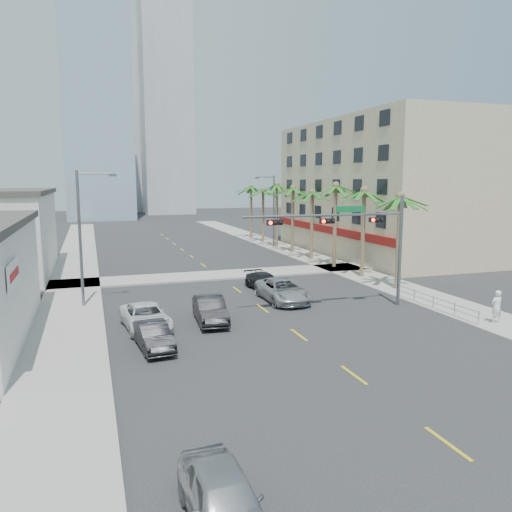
{
  "coord_description": "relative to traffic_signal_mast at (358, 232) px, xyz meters",
  "views": [
    {
      "loc": [
        -10.53,
        -20.18,
        8.32
      ],
      "look_at": [
        -0.41,
        10.16,
        3.5
      ],
      "focal_mm": 35.0,
      "sensor_mm": 36.0,
      "label": 1
    }
  ],
  "objects": [
    {
      "name": "ground",
      "position": [
        -5.78,
        -7.95,
        -5.06
      ],
      "size": [
        260.0,
        260.0,
        0.0
      ],
      "primitive_type": "plane",
      "color": "#262628",
      "rests_on": "ground"
    },
    {
      "name": "sidewalk_right",
      "position": [
        6.22,
        12.05,
        -4.99
      ],
      "size": [
        4.0,
        120.0,
        0.15
      ],
      "primitive_type": "cube",
      "color": "gray",
      "rests_on": "ground"
    },
    {
      "name": "sidewalk_left",
      "position": [
        -17.78,
        12.05,
        -4.99
      ],
      "size": [
        4.0,
        120.0,
        0.15
      ],
      "primitive_type": "cube",
      "color": "gray",
      "rests_on": "ground"
    },
    {
      "name": "sidewalk_cross",
      "position": [
        -5.78,
        14.05,
        -4.99
      ],
      "size": [
        80.0,
        4.0,
        0.15
      ],
      "primitive_type": "cube",
      "color": "gray",
      "rests_on": "ground"
    },
    {
      "name": "building_right",
      "position": [
        16.21,
        22.05,
        2.43
      ],
      "size": [
        15.25,
        28.0,
        15.0
      ],
      "color": "tan",
      "rests_on": "ground"
    },
    {
      "name": "tower_far_left",
      "position": [
        -13.78,
        87.05,
        18.94
      ],
      "size": [
        14.0,
        14.0,
        48.0
      ],
      "primitive_type": "cube",
      "color": "#99B2C6",
      "rests_on": "ground"
    },
    {
      "name": "tower_far_right",
      "position": [
        3.22,
        102.05,
        24.94
      ],
      "size": [
        12.0,
        12.0,
        60.0
      ],
      "primitive_type": "cube",
      "color": "#ADADB2",
      "rests_on": "ground"
    },
    {
      "name": "tower_far_center",
      "position": [
        -8.78,
        117.05,
        15.94
      ],
      "size": [
        16.0,
        16.0,
        42.0
      ],
      "primitive_type": "cube",
      "color": "#ADADB2",
      "rests_on": "ground"
    },
    {
      "name": "traffic_signal_mast",
      "position": [
        0.0,
        0.0,
        0.0
      ],
      "size": [
        11.12,
        0.54,
        7.2
      ],
      "color": "slate",
      "rests_on": "ground"
    },
    {
      "name": "palm_tree_0",
      "position": [
        5.82,
        4.05,
        2.02
      ],
      "size": [
        4.8,
        4.8,
        7.8
      ],
      "color": "brown",
      "rests_on": "ground"
    },
    {
      "name": "palm_tree_1",
      "position": [
        5.82,
        9.25,
        2.37
      ],
      "size": [
        4.8,
        4.8,
        8.16
      ],
      "color": "brown",
      "rests_on": "ground"
    },
    {
      "name": "palm_tree_2",
      "position": [
        5.82,
        14.45,
        2.72
      ],
      "size": [
        4.8,
        4.8,
        8.52
      ],
      "color": "brown",
      "rests_on": "ground"
    },
    {
      "name": "palm_tree_3",
      "position": [
        5.82,
        19.65,
        2.02
      ],
      "size": [
        4.8,
        4.8,
        7.8
      ],
      "color": "brown",
      "rests_on": "ground"
    },
    {
      "name": "palm_tree_4",
      "position": [
        5.82,
        24.85,
        2.37
      ],
      "size": [
        4.8,
        4.8,
        8.16
      ],
      "color": "brown",
      "rests_on": "ground"
    },
    {
      "name": "palm_tree_5",
      "position": [
        5.82,
        30.05,
        2.72
      ],
      "size": [
        4.8,
        4.8,
        8.52
      ],
      "color": "brown",
      "rests_on": "ground"
    },
    {
      "name": "palm_tree_6",
      "position": [
        5.82,
        35.25,
        2.02
      ],
      "size": [
        4.8,
        4.8,
        7.8
      ],
      "color": "brown",
      "rests_on": "ground"
    },
    {
      "name": "palm_tree_7",
      "position": [
        5.82,
        40.45,
        2.37
      ],
      "size": [
        4.8,
        4.8,
        8.16
      ],
      "color": "brown",
      "rests_on": "ground"
    },
    {
      "name": "streetlight_left",
      "position": [
        -16.78,
        6.05,
        -0.0
      ],
      "size": [
        2.55,
        0.25,
        9.0
      ],
      "color": "slate",
      "rests_on": "ground"
    },
    {
      "name": "streetlight_right",
      "position": [
        5.21,
        30.05,
        -0.0
      ],
      "size": [
        2.55,
        0.25,
        9.0
      ],
      "color": "slate",
      "rests_on": "ground"
    },
    {
      "name": "guardrail",
      "position": [
        4.52,
        -1.95,
        -4.39
      ],
      "size": [
        0.08,
        8.08,
        1.0
      ],
      "color": "silver",
      "rests_on": "ground"
    },
    {
      "name": "car_parked_near",
      "position": [
        -13.58,
        -17.45,
        -4.34
      ],
      "size": [
        1.8,
        4.28,
        1.45
      ],
      "primitive_type": "imported",
      "rotation": [
        0.0,
        0.0,
        0.02
      ],
      "color": "#A8A8AC",
      "rests_on": "ground"
    },
    {
      "name": "car_parked_mid",
      "position": [
        -13.58,
        -3.75,
        -4.39
      ],
      "size": [
        1.8,
        4.18,
        1.34
      ],
      "primitive_type": "imported",
      "rotation": [
        0.0,
        0.0,
        0.1
      ],
      "color": "black",
      "rests_on": "ground"
    },
    {
      "name": "car_parked_far",
      "position": [
        -13.58,
        -0.18,
        -4.36
      ],
      "size": [
        2.78,
        5.22,
        1.4
      ],
      "primitive_type": "imported",
      "rotation": [
        0.0,
        0.0,
        0.09
      ],
      "color": "white",
      "rests_on": "ground"
    },
    {
      "name": "car_lane_left",
      "position": [
        -9.8,
        -0.01,
        -4.3
      ],
      "size": [
        1.97,
        4.75,
        1.53
      ],
      "primitive_type": "imported",
      "rotation": [
        0.0,
        0.0,
        -0.08
      ],
      "color": "black",
      "rests_on": "ground"
    },
    {
      "name": "car_lane_center",
      "position": [
        -3.78,
        3.51,
        -4.28
      ],
      "size": [
        2.64,
        5.66,
        1.57
      ],
      "primitive_type": "imported",
      "rotation": [
        0.0,
        0.0,
        -0.01
      ],
      "color": "silver",
      "rests_on": "ground"
    },
    {
      "name": "car_lane_right",
      "position": [
        -3.78,
        7.35,
        -4.41
      ],
      "size": [
        2.32,
        4.65,
        1.3
      ],
      "primitive_type": "imported",
      "rotation": [
        0.0,
        0.0,
        0.12
      ],
      "color": "black",
      "rests_on": "ground"
    },
    {
      "name": "pedestrian",
      "position": [
        5.79,
        -5.9,
        -3.94
      ],
      "size": [
        0.72,
        0.49,
        1.94
      ],
      "primitive_type": "imported",
      "rotation": [
        0.0,
        0.0,
        3.11
      ],
      "color": "white",
      "rests_on": "sidewalk_right"
    }
  ]
}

